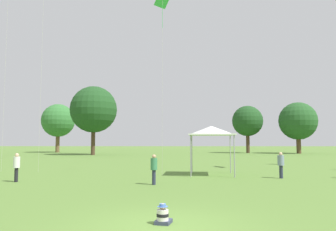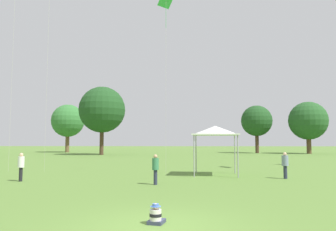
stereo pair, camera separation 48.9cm
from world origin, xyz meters
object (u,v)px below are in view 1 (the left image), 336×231
Objects in this scene: canopy_tent at (211,131)px; person_standing_2 at (281,163)px; seated_toddler at (163,216)px; distant_tree_0 at (58,121)px; distant_tree_2 at (247,121)px; distant_tree_1 at (94,110)px; person_standing_4 at (17,165)px; distant_tree_3 at (298,121)px; person_standing_3 at (154,167)px; kite_4 at (162,6)px.

person_standing_2 is at bearing -24.66° from canopy_tent.
seated_toddler is 62.38m from distant_tree_0.
distant_tree_1 is at bearing -160.44° from distant_tree_2.
canopy_tent reaches higher than person_standing_2.
person_standing_4 is 0.16× the size of distant_tree_3.
distant_tree_1 is (10.38, -12.28, 1.05)m from distant_tree_0.
distant_tree_2 reaches higher than person_standing_3.
canopy_tent is at bearing 91.48° from seated_toddler.
person_standing_3 is at bearing 108.97° from seated_toddler.
seated_toddler is at bearing -73.54° from distant_tree_1.
person_standing_2 is 0.17× the size of distant_tree_2.
kite_4 is 44.96m from distant_tree_2.
person_standing_3 is at bearing 151.48° from person_standing_4.
person_standing_4 is at bearing -72.44° from distant_tree_0.
distant_tree_3 is at bearing 169.49° from person_standing_3.
distant_tree_0 reaches higher than distant_tree_2.
canopy_tent reaches higher than person_standing_3.
person_standing_2 is 1.02× the size of person_standing_3.
person_standing_4 is 0.13× the size of kite_4.
canopy_tent is 0.33× the size of distant_tree_0.
person_standing_3 is at bearing -107.86° from distant_tree_2.
canopy_tent is 0.34× the size of distant_tree_3.
kite_4 reaches higher than canopy_tent.
distant_tree_1 reaches higher than distant_tree_3.
distant_tree_3 is at bearing 11.25° from distant_tree_1.
distant_tree_1 reaches higher than distant_tree_2.
distant_tree_3 is (8.79, -2.58, -0.17)m from distant_tree_2.
person_standing_2 is 12.94m from kite_4.
person_standing_3 is 11.66m from kite_4.
canopy_tent is 0.35× the size of distant_tree_2.
distant_tree_3 is at bearing 62.63° from canopy_tent.
distant_tree_0 is at bearing -61.90° from kite_4.
seated_toddler is 0.06× the size of distant_tree_2.
distant_tree_0 reaches higher than person_standing_2.
seated_toddler is 0.06× the size of distant_tree_0.
distant_tree_3 reaches higher than seated_toddler.
kite_4 is at bearing -109.49° from distant_tree_2.
person_standing_3 is at bearing -65.10° from distant_tree_0.
distant_tree_1 is 29.40m from distant_tree_2.
person_standing_4 is (-8.38, 8.95, 0.71)m from seated_toddler.
person_standing_2 is at bearing 167.06° from kite_4.
kite_4 reaches higher than distant_tree_1.
distant_tree_3 is (31.53, 43.39, 5.07)m from person_standing_4.
kite_4 is 50.44m from distant_tree_0.
distant_tree_1 is 37.21m from distant_tree_3.
distant_tree_2 is at bearing -3.67° from distant_tree_0.
kite_4 is at bearing 105.86° from seated_toddler.
seated_toddler is 57.07m from distant_tree_2.
distant_tree_1 is at bearing -143.50° from person_standing_3.
distant_tree_0 is (-23.16, 44.53, -5.02)m from kite_4.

